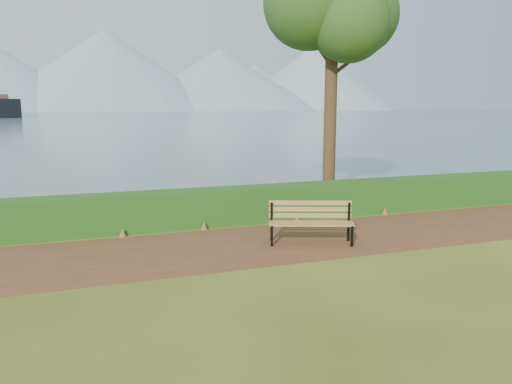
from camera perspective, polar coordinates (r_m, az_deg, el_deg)
name	(u,v)px	position (r m, az deg, el deg)	size (l,w,h in m)	color
ground	(271,246)	(11.76, 1.70, -6.24)	(140.00, 140.00, 0.00)	#4A5418
path	(266,243)	(12.03, 1.18, -5.85)	(40.00, 3.40, 0.01)	#4F2F1B
hedge	(237,205)	(14.03, -2.15, -1.52)	(32.00, 0.85, 1.00)	#194112
water	(85,113)	(270.58, -18.95, 8.56)	(700.00, 510.00, 0.00)	#455E70
mountains	(67,74)	(417.32, -20.78, 12.50)	(585.00, 190.00, 70.00)	#7C93A5
bench	(311,219)	(12.01, 6.27, -3.12)	(2.07, 1.24, 1.00)	black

